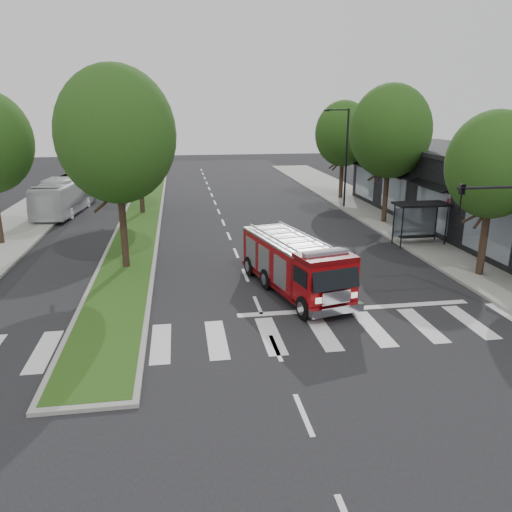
{
  "coord_description": "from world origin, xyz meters",
  "views": [
    {
      "loc": [
        -3.13,
        -19.55,
        8.14
      ],
      "look_at": [
        0.13,
        1.31,
        1.8
      ],
      "focal_mm": 35.0,
      "sensor_mm": 36.0,
      "label": 1
    }
  ],
  "objects": [
    {
      "name": "streetlight_right_far",
      "position": [
        10.35,
        20.0,
        4.48
      ],
      "size": [
        2.11,
        0.2,
        8.0
      ],
      "color": "black",
      "rests_on": "ground"
    },
    {
      "name": "fire_engine",
      "position": [
        1.91,
        1.37,
        1.27
      ],
      "size": [
        3.96,
        7.96,
        2.65
      ],
      "rotation": [
        0.0,
        0.0,
        0.23
      ],
      "color": "#500406",
      "rests_on": "ground"
    },
    {
      "name": "tree_right_mid",
      "position": [
        11.5,
        14.0,
        6.49
      ],
      "size": [
        5.6,
        5.6,
        9.72
      ],
      "color": "black",
      "rests_on": "ground"
    },
    {
      "name": "city_bus",
      "position": [
        -12.0,
        21.7,
        1.42
      ],
      "size": [
        3.4,
        10.36,
        2.83
      ],
      "primitive_type": "imported",
      "rotation": [
        0.0,
        0.0,
        -0.1
      ],
      "color": "silver",
      "rests_on": "ground"
    },
    {
      "name": "median",
      "position": [
        -6.0,
        18.0,
        0.08
      ],
      "size": [
        3.0,
        50.0,
        0.15
      ],
      "color": "gray",
      "rests_on": "ground"
    },
    {
      "name": "ground",
      "position": [
        0.0,
        0.0,
        0.0
      ],
      "size": [
        140.0,
        140.0,
        0.0
      ],
      "primitive_type": "plane",
      "color": "black",
      "rests_on": "ground"
    },
    {
      "name": "tree_right_near",
      "position": [
        11.5,
        2.0,
        5.51
      ],
      "size": [
        4.4,
        4.4,
        8.05
      ],
      "color": "black",
      "rests_on": "ground"
    },
    {
      "name": "bus_shelter",
      "position": [
        11.2,
        8.15,
        2.04
      ],
      "size": [
        3.2,
        1.6,
        2.61
      ],
      "color": "black",
      "rests_on": "ground"
    },
    {
      "name": "sidewalk_right",
      "position": [
        12.5,
        10.0,
        0.07
      ],
      "size": [
        5.0,
        80.0,
        0.15
      ],
      "primitive_type": "cube",
      "color": "gray",
      "rests_on": "ground"
    },
    {
      "name": "tree_median_near",
      "position": [
        -6.0,
        6.0,
        6.81
      ],
      "size": [
        5.8,
        5.8,
        10.16
      ],
      "color": "black",
      "rests_on": "ground"
    },
    {
      "name": "tree_right_far",
      "position": [
        11.5,
        24.0,
        5.84
      ],
      "size": [
        5.0,
        5.0,
        8.73
      ],
      "color": "black",
      "rests_on": "ground"
    },
    {
      "name": "storefront_row",
      "position": [
        17.0,
        10.0,
        2.5
      ],
      "size": [
        8.0,
        30.0,
        5.0
      ],
      "primitive_type": "cube",
      "color": "black",
      "rests_on": "ground"
    },
    {
      "name": "tree_median_far",
      "position": [
        -6.0,
        20.0,
        6.49
      ],
      "size": [
        5.6,
        5.6,
        9.72
      ],
      "color": "black",
      "rests_on": "ground"
    }
  ]
}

